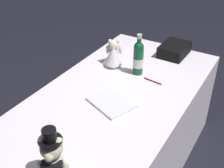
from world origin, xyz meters
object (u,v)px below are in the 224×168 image
(champagne_bottle, at_px, (138,58))
(guestbook, at_px, (112,103))
(teddy_bear_bride, at_px, (114,55))
(teddy_bear_groom, at_px, (52,160))
(gift_case_black, at_px, (174,50))
(signing_pen, at_px, (153,81))

(champagne_bottle, distance_m, guestbook, 0.45)
(teddy_bear_bride, distance_m, champagne_bottle, 0.23)
(teddy_bear_groom, bearing_deg, gift_case_black, 179.60)
(teddy_bear_groom, xyz_separation_m, signing_pen, (-1.04, 0.04, -0.12))
(signing_pen, bearing_deg, teddy_bear_bride, -101.48)
(teddy_bear_bride, bearing_deg, teddy_bear_groom, 16.83)
(teddy_bear_bride, bearing_deg, champagne_bottle, 83.73)
(teddy_bear_bride, height_order, signing_pen, teddy_bear_bride)
(teddy_bear_groom, height_order, guestbook, teddy_bear_groom)
(teddy_bear_groom, bearing_deg, guestbook, -173.08)
(champagne_bottle, bearing_deg, signing_pen, 71.22)
(guestbook, bearing_deg, gift_case_black, -164.69)
(teddy_bear_bride, bearing_deg, guestbook, 29.29)
(champagne_bottle, bearing_deg, teddy_bear_groom, 5.84)
(gift_case_black, bearing_deg, teddy_bear_bride, -40.35)
(teddy_bear_bride, xyz_separation_m, guestbook, (0.46, 0.26, -0.08))
(teddy_bear_groom, height_order, teddy_bear_bride, teddy_bear_groom)
(teddy_bear_groom, relative_size, teddy_bear_bride, 1.30)
(gift_case_black, height_order, guestbook, gift_case_black)
(signing_pen, bearing_deg, champagne_bottle, -108.78)
(champagne_bottle, xyz_separation_m, gift_case_black, (-0.44, 0.12, -0.09))
(teddy_bear_groom, distance_m, gift_case_black, 1.53)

